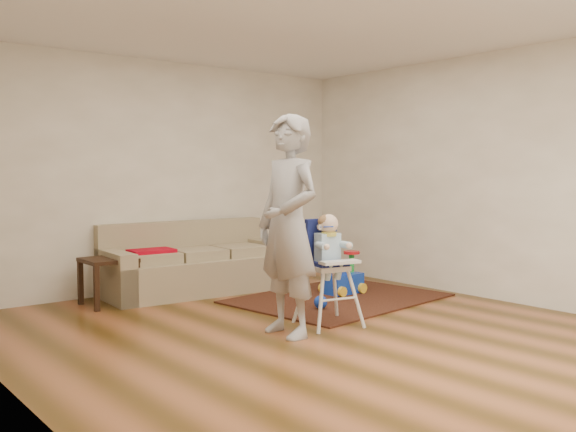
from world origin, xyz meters
TOP-DOWN VIEW (x-y plane):
  - ground at (0.00, 0.00)m, footprint 5.50×5.50m
  - room_envelope at (0.00, 0.53)m, footprint 5.04×5.52m
  - sofa at (0.14, 2.30)m, footprint 2.15×0.99m
  - side_table at (-0.93, 2.25)m, footprint 0.50×0.50m
  - area_rug at (1.17, 0.98)m, footprint 2.36×1.89m
  - ride_on_toy at (1.39, 1.14)m, footprint 0.45×0.33m
  - toy_ball at (0.63, 0.66)m, footprint 0.14×0.14m
  - high_chair at (0.27, 0.16)m, footprint 0.56×0.56m
  - adult at (-0.23, 0.11)m, footprint 0.45×0.69m

SIDE VIEW (x-z plane):
  - ground at x=0.00m, z-range 0.00..0.00m
  - area_rug at x=1.17m, z-range 0.00..0.02m
  - toy_ball at x=0.63m, z-range 0.02..0.15m
  - side_table at x=-0.93m, z-range 0.00..0.50m
  - ride_on_toy at x=1.39m, z-range 0.02..0.49m
  - sofa at x=0.14m, z-range 0.00..0.81m
  - high_chair at x=0.27m, z-range -0.02..1.01m
  - adult at x=-0.23m, z-range 0.00..1.89m
  - room_envelope at x=0.00m, z-range 0.52..3.24m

